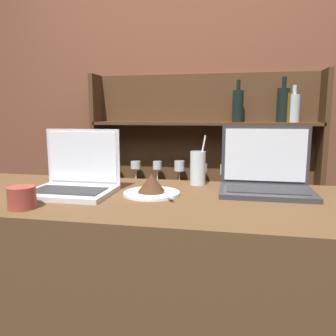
% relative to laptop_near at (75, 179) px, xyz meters
% --- Properties ---
extents(bar_counter, '(1.67, 0.63, 1.06)m').
position_rel_laptop_near_xyz_m(bar_counter, '(0.25, -0.01, -0.58)').
color(bar_counter, brown).
rests_on(bar_counter, ground_plane).
extents(back_wall, '(7.00, 0.06, 2.70)m').
position_rel_laptop_near_xyz_m(back_wall, '(0.25, 1.16, 0.24)').
color(back_wall, brown).
rests_on(back_wall, ground_plane).
extents(back_shelf, '(1.50, 0.18, 1.62)m').
position_rel_laptop_near_xyz_m(back_shelf, '(0.41, 1.08, -0.25)').
color(back_shelf, '#472D19').
rests_on(back_shelf, ground_plane).
extents(laptop_near, '(0.30, 0.24, 0.23)m').
position_rel_laptop_near_xyz_m(laptop_near, '(0.00, 0.00, 0.00)').
color(laptop_near, silver).
rests_on(laptop_near, bar_counter).
extents(laptop_far, '(0.34, 0.22, 0.25)m').
position_rel_laptop_near_xyz_m(laptop_far, '(0.70, 0.14, 0.01)').
color(laptop_far, '#333338').
rests_on(laptop_far, bar_counter).
extents(cake_plate, '(0.21, 0.21, 0.08)m').
position_rel_laptop_near_xyz_m(cake_plate, '(0.29, 0.02, -0.02)').
color(cake_plate, white).
rests_on(cake_plate, bar_counter).
extents(water_glass, '(0.07, 0.06, 0.21)m').
position_rel_laptop_near_xyz_m(water_glass, '(0.44, 0.23, 0.02)').
color(water_glass, silver).
rests_on(water_glass, bar_counter).
extents(coffee_cup, '(0.09, 0.09, 0.07)m').
position_rel_laptop_near_xyz_m(coffee_cup, '(-0.06, -0.23, -0.02)').
color(coffee_cup, '#993D33').
rests_on(coffee_cup, bar_counter).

